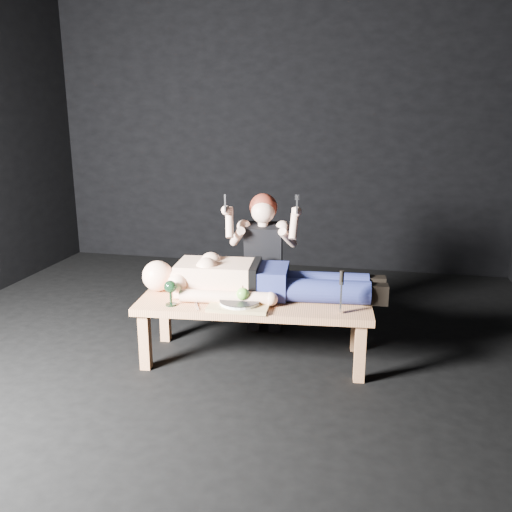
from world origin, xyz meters
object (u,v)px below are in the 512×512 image
Objects in this scene: goblet at (171,293)px; carving_knife at (341,292)px; lying_man at (264,276)px; serving_tray at (240,305)px; kneeling_woman at (264,262)px; table at (254,329)px.

carving_knife reaches higher than goblet.
lying_man is 0.31m from serving_tray.
kneeling_woman is 0.89m from goblet.
serving_tray is at bearing 8.87° from goblet.
kneeling_woman reaches higher than table.
serving_tray is at bearing -118.08° from lying_man.
serving_tray is 2.30× the size of goblet.
lying_man is at bearing 151.97° from carving_knife.
carving_knife is at bearing 2.09° from serving_tray.
serving_tray reaches higher than table.
kneeling_woman is at bearing 129.35° from carving_knife.
carving_knife is (0.56, -0.23, 0.00)m from lying_man.
lying_man is 9.95× the size of goblet.
table is 4.00× the size of serving_tray.
goblet is (-0.49, -0.74, -0.04)m from kneeling_woman.
kneeling_woman is at bearing 87.41° from serving_tray.
table is at bearing 24.11° from goblet.
carving_knife is (1.13, 0.10, 0.06)m from goblet.
serving_tray is 0.68m from carving_knife.
carving_knife is (0.64, -0.65, 0.01)m from kneeling_woman.
lying_man is 4.32× the size of serving_tray.
goblet is at bearing 179.71° from carving_knife.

